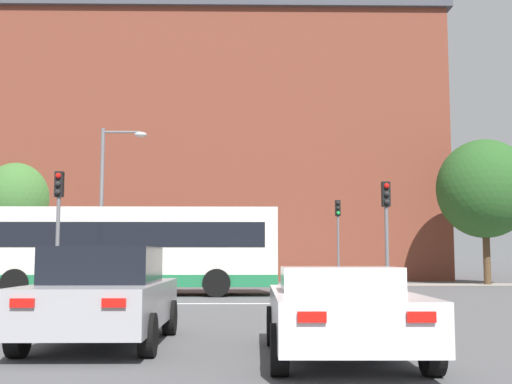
% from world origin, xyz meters
% --- Properties ---
extents(stop_line_strip, '(7.44, 0.30, 0.01)m').
position_xyz_m(stop_line_strip, '(0.00, 17.71, 0.00)').
color(stop_line_strip, silver).
rests_on(stop_line_strip, ground_plane).
extents(far_pavement, '(68.27, 2.50, 0.01)m').
position_xyz_m(far_pavement, '(0.00, 30.53, 0.01)').
color(far_pavement, gray).
rests_on(far_pavement, ground_plane).
extents(brick_civic_building, '(30.80, 15.29, 25.50)m').
position_xyz_m(brick_civic_building, '(-2.40, 42.05, 9.24)').
color(brick_civic_building, brown).
rests_on(brick_civic_building, ground_plane).
extents(car_saloon_left, '(2.09, 4.34, 1.61)m').
position_xyz_m(car_saloon_left, '(-1.77, 8.58, 0.81)').
color(car_saloon_left, '#9E9EA3').
rests_on(car_saloon_left, ground_plane).
extents(car_roadster_right, '(2.14, 4.37, 1.30)m').
position_xyz_m(car_roadster_right, '(1.94, 7.13, 0.68)').
color(car_roadster_right, silver).
rests_on(car_roadster_right, ground_plane).
extents(bus_crossing_lead, '(11.51, 2.72, 3.22)m').
position_xyz_m(bus_crossing_lead, '(-4.03, 22.03, 1.73)').
color(bus_crossing_lead, silver).
rests_on(bus_crossing_lead, ground_plane).
extents(traffic_light_near_right, '(0.26, 0.31, 3.82)m').
position_xyz_m(traffic_light_near_right, '(5.06, 18.16, 2.59)').
color(traffic_light_near_right, slate).
rests_on(traffic_light_near_right, ground_plane).
extents(traffic_light_far_right, '(0.26, 0.31, 4.26)m').
position_xyz_m(traffic_light_far_right, '(5.22, 30.08, 2.86)').
color(traffic_light_far_right, slate).
rests_on(traffic_light_far_right, ground_plane).
extents(traffic_light_near_left, '(0.26, 0.31, 4.09)m').
position_xyz_m(traffic_light_near_left, '(-5.28, 17.84, 2.76)').
color(traffic_light_near_left, slate).
rests_on(traffic_light_near_left, ground_plane).
extents(street_lamp_junction, '(1.87, 0.36, 6.67)m').
position_xyz_m(street_lamp_junction, '(-4.98, 23.85, 4.09)').
color(street_lamp_junction, slate).
rests_on(street_lamp_junction, ground_plane).
extents(pedestrian_waiting, '(0.45, 0.35, 1.63)m').
position_xyz_m(pedestrian_waiting, '(-6.59, 29.78, 0.95)').
color(pedestrian_waiting, '#333851').
rests_on(pedestrian_waiting, ground_plane).
extents(pedestrian_walking_east, '(0.42, 0.26, 1.67)m').
position_xyz_m(pedestrian_walking_east, '(-4.47, 30.07, 0.98)').
color(pedestrian_walking_east, brown).
rests_on(pedestrian_walking_east, ground_plane).
extents(pedestrian_walking_west, '(0.37, 0.46, 1.65)m').
position_xyz_m(pedestrian_walking_west, '(1.75, 30.50, 0.96)').
color(pedestrian_walking_west, black).
rests_on(pedestrian_walking_west, ground_plane).
extents(tree_by_building, '(4.51, 4.51, 7.06)m').
position_xyz_m(tree_by_building, '(-12.76, 35.70, 4.68)').
color(tree_by_building, '#4C3823').
rests_on(tree_by_building, ground_plane).
extents(tree_kerbside, '(4.87, 4.87, 7.48)m').
position_xyz_m(tree_kerbside, '(12.91, 30.60, 4.91)').
color(tree_kerbside, '#4C3823').
rests_on(tree_kerbside, ground_plane).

